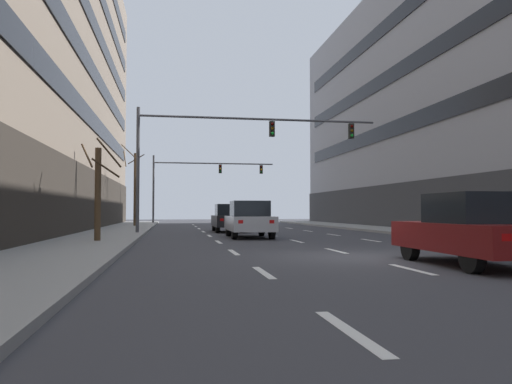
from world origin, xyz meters
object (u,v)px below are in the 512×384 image
car_driving_0 (471,230)px  car_driving_2 (229,218)px  car_driving_1 (249,220)px  street_tree_1 (134,186)px  traffic_signal_1 (198,175)px  street_tree_2 (98,191)px  traffic_signal_0 (228,141)px

car_driving_0 → car_driving_2: (-3.44, 18.98, -0.01)m
car_driving_1 → street_tree_1: (-6.39, 15.11, 2.28)m
car_driving_2 → car_driving_1: bearing=-88.1°
traffic_signal_1 → street_tree_2: bearing=-100.3°
car_driving_1 → car_driving_2: size_ratio=1.04×
car_driving_1 → traffic_signal_0: size_ratio=0.35×
car_driving_0 → car_driving_2: car_driving_0 is taller
car_driving_2 → street_tree_2: street_tree_2 is taller
car_driving_0 → street_tree_1: bearing=109.1°
car_driving_2 → traffic_signal_1: size_ratio=0.38×
car_driving_1 → traffic_signal_1: size_ratio=0.40×
car_driving_1 → street_tree_1: street_tree_1 is taller
traffic_signal_0 → street_tree_1: bearing=116.2°
traffic_signal_0 → street_tree_1: size_ratio=2.16×
car_driving_2 → traffic_signal_0: traffic_signal_0 is taller
car_driving_2 → street_tree_2: 11.78m
car_driving_1 → traffic_signal_1: bearing=92.7°
car_driving_1 → car_driving_0: bearing=-75.7°
car_driving_2 → street_tree_1: street_tree_1 is taller
street_tree_2 → street_tree_1: bearing=90.2°
street_tree_2 → car_driving_0: bearing=-43.2°
car_driving_2 → traffic_signal_1: (-0.97, 18.45, 3.88)m
car_driving_1 → traffic_signal_0: bearing=100.6°
car_driving_2 → traffic_signal_1: traffic_signal_1 is taller
car_driving_1 → traffic_signal_1: (-1.19, 24.82, 3.85)m
car_driving_1 → street_tree_1: size_ratio=0.76×
car_driving_0 → car_driving_1: (-3.22, 12.61, 0.02)m
car_driving_0 → street_tree_1: 29.43m
car_driving_1 → street_tree_2: street_tree_2 is taller
car_driving_0 → car_driving_1: car_driving_1 is taller
traffic_signal_1 → street_tree_2: (-5.15, -28.44, -2.68)m
traffic_signal_1 → car_driving_0: bearing=-83.3°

